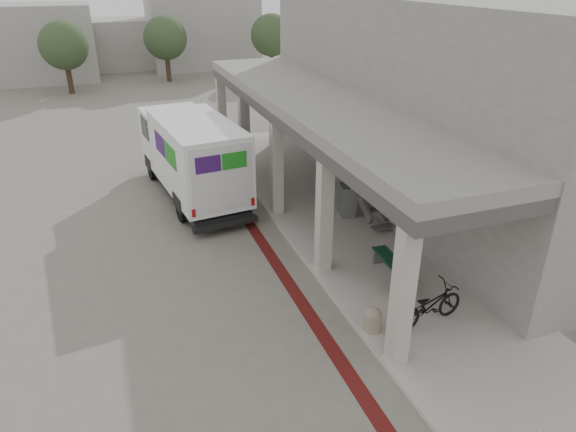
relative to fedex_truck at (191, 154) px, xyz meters
name	(u,v)px	position (x,y,z in m)	size (l,w,h in m)	color
ground	(257,295)	(0.30, -7.18, -1.65)	(120.00, 120.00, 0.00)	#6B655C
bike_lane_stripe	(269,253)	(1.30, -5.18, -1.64)	(0.35, 40.00, 0.01)	#521210
sidewalk	(390,267)	(4.30, -7.18, -1.59)	(4.40, 28.00, 0.12)	#A29B91
transit_building	(404,108)	(7.13, -2.68, 1.76)	(7.60, 17.00, 7.00)	gray
distant_backdrop	(96,39)	(-2.54, 28.71, 1.06)	(28.00, 10.00, 6.50)	#999891
tree_left	(64,46)	(-4.70, 20.82, 1.54)	(3.20, 3.20, 4.80)	#38281C
tree_mid	(165,38)	(2.30, 22.82, 1.54)	(3.20, 3.20, 4.80)	#38281C
tree_right	(271,35)	(10.30, 21.82, 1.54)	(3.20, 3.20, 4.80)	#38281C
fedex_truck	(191,154)	(0.00, 0.00, 0.00)	(3.02, 7.44, 3.09)	black
bench	(394,267)	(4.03, -7.78, -1.19)	(0.57, 2.00, 0.46)	slate
bollard_near	(399,288)	(3.63, -8.73, -1.19)	(0.44, 0.44, 0.67)	gray
bollard_far	(373,319)	(2.40, -9.62, -1.21)	(0.41, 0.41, 0.62)	gray
utility_cabinet	(347,200)	(4.60, -3.70, -0.99)	(0.49, 0.65, 1.08)	gray
bicycle_black	(430,305)	(3.78, -9.82, -1.02)	(0.67, 1.91, 1.00)	black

